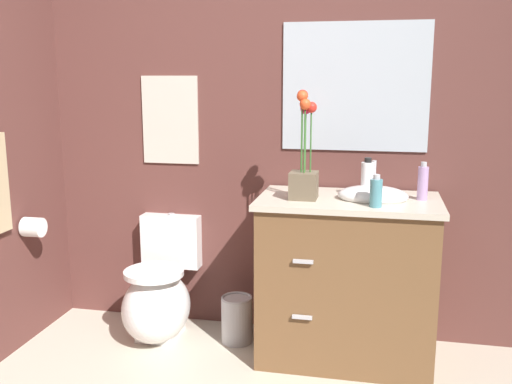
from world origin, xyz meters
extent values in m
cube|color=brown|center=(0.20, 1.63, 1.25)|extent=(4.40, 0.05, 2.50)
ellipsoid|color=white|center=(-0.69, 1.29, 0.20)|extent=(0.38, 0.48, 0.40)
cube|color=white|center=(-0.69, 1.34, 0.09)|extent=(0.22, 0.26, 0.18)
cube|color=white|center=(-0.69, 1.57, 0.52)|extent=(0.36, 0.13, 0.32)
cylinder|color=white|center=(-0.69, 1.27, 0.42)|extent=(0.34, 0.34, 0.03)
cylinder|color=#B7B7BC|center=(-0.69, 1.57, 0.68)|extent=(0.04, 0.04, 0.02)
cube|color=brown|center=(0.39, 1.31, 0.43)|extent=(0.90, 0.52, 0.86)
cube|color=beige|center=(0.39, 1.31, 0.87)|extent=(0.94, 0.56, 0.03)
ellipsoid|color=white|center=(0.51, 1.31, 0.91)|extent=(0.36, 0.26, 0.10)
cylinder|color=#B7B7BC|center=(0.51, 1.47, 0.98)|extent=(0.02, 0.02, 0.18)
cube|color=#B7B7BC|center=(0.19, 1.03, 0.62)|extent=(0.10, 0.02, 0.02)
cube|color=#B7B7BC|center=(0.19, 1.03, 0.33)|extent=(0.10, 0.02, 0.02)
cube|color=brown|center=(0.16, 1.25, 0.96)|extent=(0.14, 0.14, 0.14)
cylinder|color=#386B2D|center=(0.19, 1.25, 1.19)|extent=(0.01, 0.01, 0.33)
sphere|color=red|center=(0.19, 1.25, 1.36)|extent=(0.06, 0.06, 0.06)
cylinder|color=#386B2D|center=(0.16, 1.27, 1.19)|extent=(0.01, 0.01, 0.32)
sphere|color=#E01E51|center=(0.16, 1.27, 1.35)|extent=(0.06, 0.06, 0.06)
cylinder|color=#386B2D|center=(0.14, 1.26, 1.22)|extent=(0.01, 0.01, 0.39)
sphere|color=red|center=(0.14, 1.26, 1.41)|extent=(0.06, 0.06, 0.06)
cylinder|color=#386B2D|center=(0.15, 1.23, 1.22)|extent=(0.01, 0.01, 0.38)
sphere|color=#EA4C23|center=(0.15, 1.23, 1.41)|extent=(0.06, 0.06, 0.06)
cylinder|color=#386B2D|center=(0.16, 1.22, 1.20)|extent=(0.01, 0.01, 0.35)
sphere|color=#EA4C23|center=(0.16, 1.22, 1.37)|extent=(0.06, 0.06, 0.06)
cylinder|color=#B28CBF|center=(0.76, 1.34, 0.97)|extent=(0.05, 0.05, 0.17)
cylinder|color=#B7B7BC|center=(0.76, 1.34, 1.07)|extent=(0.03, 0.03, 0.02)
cylinder|color=teal|center=(0.52, 1.13, 0.95)|extent=(0.06, 0.06, 0.14)
cylinder|color=#B7B7BC|center=(0.52, 1.13, 1.03)|extent=(0.03, 0.03, 0.02)
cylinder|color=white|center=(0.48, 1.35, 0.98)|extent=(0.07, 0.07, 0.19)
cylinder|color=black|center=(0.48, 1.35, 1.08)|extent=(0.04, 0.04, 0.02)
cylinder|color=#B7B7BC|center=(-0.23, 1.36, 0.13)|extent=(0.18, 0.18, 0.26)
torus|color=#B7B7BC|center=(-0.23, 1.36, 0.27)|extent=(0.18, 0.18, 0.01)
cube|color=beige|center=(-0.69, 1.60, 1.25)|extent=(0.34, 0.01, 0.52)
cube|color=#B2BCC6|center=(0.39, 1.60, 1.45)|extent=(0.80, 0.01, 0.70)
cylinder|color=white|center=(-1.34, 1.14, 0.68)|extent=(0.11, 0.11, 0.11)
camera|label=1|loc=(0.52, -1.65, 1.50)|focal=40.44mm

